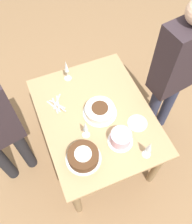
{
  "coord_description": "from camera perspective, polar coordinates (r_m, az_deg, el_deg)",
  "views": [
    {
      "loc": [
        1.03,
        -0.42,
        2.64
      ],
      "look_at": [
        0.0,
        0.0,
        0.82
      ],
      "focal_mm": 40.0,
      "sensor_mm": 36.0,
      "label": 1
    }
  ],
  "objects": [
    {
      "name": "fork_pile",
      "position": [
        2.25,
        -8.98,
        1.69
      ],
      "size": [
        0.21,
        0.14,
        0.02
      ],
      "color": "silver",
      "rests_on": "dining_table"
    },
    {
      "name": "wine_glass_near",
      "position": [
        1.96,
        -2.42,
        -3.43
      ],
      "size": [
        0.06,
        0.06,
        0.22
      ],
      "color": "silver",
      "rests_on": "dining_table"
    },
    {
      "name": "cake_front_chocolate",
      "position": [
        1.96,
        -2.92,
        -10.08
      ],
      "size": [
        0.28,
        0.28,
        0.1
      ],
      "color": "white",
      "rests_on": "dining_table"
    },
    {
      "name": "person_watching",
      "position": [
        2.26,
        17.75,
        9.21
      ],
      "size": [
        0.28,
        0.43,
        1.68
      ],
      "rotation": [
        0.0,
        0.0,
        -1.42
      ],
      "color": "#2D334C",
      "rests_on": "ground_plane"
    },
    {
      "name": "cake_back_decorated",
      "position": [
        2.01,
        5.67,
        -5.93
      ],
      "size": [
        0.21,
        0.21,
        0.12
      ],
      "color": "white",
      "rests_on": "dining_table"
    },
    {
      "name": "cake_center_white",
      "position": [
        2.15,
        0.88,
        0.39
      ],
      "size": [
        0.3,
        0.3,
        0.09
      ],
      "color": "white",
      "rests_on": "dining_table"
    },
    {
      "name": "dining_table",
      "position": [
        2.29,
        -0.0,
        -2.34
      ],
      "size": [
        1.2,
        0.95,
        0.77
      ],
      "color": "tan",
      "rests_on": "ground_plane"
    },
    {
      "name": "wine_glass_far",
      "position": [
        1.92,
        12.1,
        -7.92
      ],
      "size": [
        0.07,
        0.07,
        0.21
      ],
      "color": "silver",
      "rests_on": "dining_table"
    },
    {
      "name": "wine_glass_extra",
      "position": [
        2.31,
        -6.79,
        10.04
      ],
      "size": [
        0.07,
        0.07,
        0.24
      ],
      "color": "silver",
      "rests_on": "dining_table"
    },
    {
      "name": "dessert_plate_right",
      "position": [
        2.16,
        9.44,
        -2.53
      ],
      "size": [
        0.17,
        0.17,
        0.01
      ],
      "color": "white",
      "rests_on": "dining_table"
    },
    {
      "name": "ground_plane",
      "position": [
        2.86,
        -0.0,
        -8.56
      ],
      "size": [
        12.0,
        12.0,
        0.0
      ],
      "primitive_type": "plane",
      "color": "#8E6B47"
    }
  ]
}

